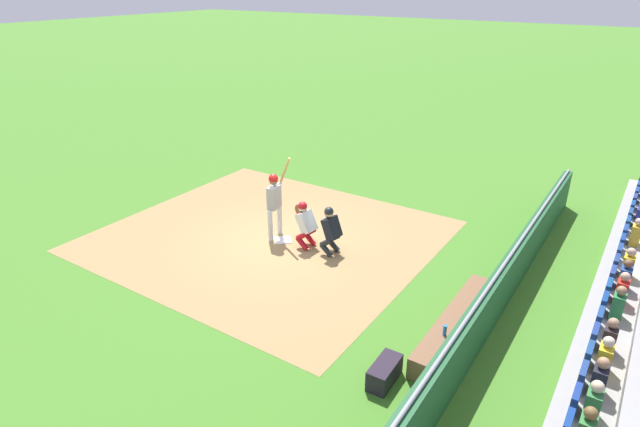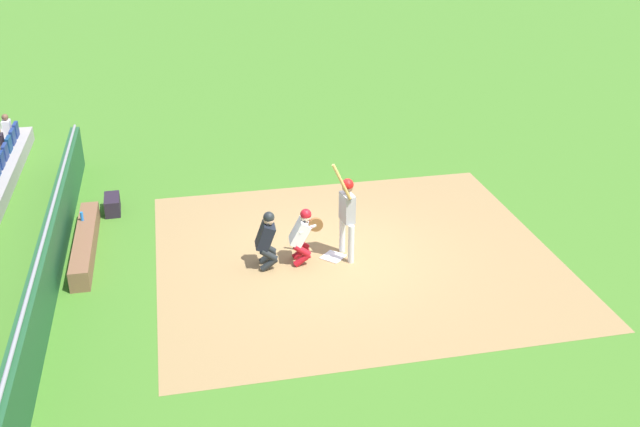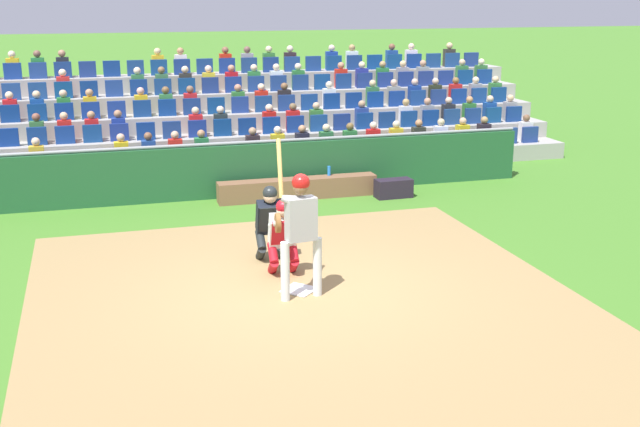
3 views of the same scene
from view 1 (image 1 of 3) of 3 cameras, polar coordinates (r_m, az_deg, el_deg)
The scene contains 10 objects.
ground_plane at distance 14.32m, azimuth -4.02°, elevation -2.93°, with size 160.00×160.00×0.00m, color #427925.
infield_dirt_patch at distance 14.60m, azimuth -5.59°, elevation -2.42°, with size 7.81×8.57×0.01m, color #997B4C.
home_plate_marker at distance 14.31m, azimuth -4.02°, elevation -2.88°, with size 0.44×0.44×0.02m, color white.
batter_at_plate at distance 14.03m, azimuth -4.95°, elevation 1.65°, with size 0.65×0.54×2.30m.
catcher_crouching at distance 13.70m, azimuth -1.63°, elevation -0.89°, with size 0.49×0.72×1.27m.
home_plate_umpire at distance 13.33m, azimuth 1.14°, elevation -1.64°, with size 0.48×0.48×1.30m.
dugout_wall at distance 11.85m, azimuth 19.16°, elevation -7.42°, with size 13.49×0.24×1.21m.
dugout_bench at distance 11.04m, azimuth 14.16°, elevation -11.48°, with size 3.45×0.40×0.44m, color brown.
water_bottle_on_bench at distance 10.26m, azimuth 13.38°, elevation -12.21°, with size 0.07×0.07×0.21m, color blue.
equipment_duffel_bag at distance 9.70m, azimuth 7.01°, elevation -16.73°, with size 0.79×0.36×0.40m, color black.
Camera 1 is at (-10.04, -7.85, 6.54)m, focal length 29.52 mm.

